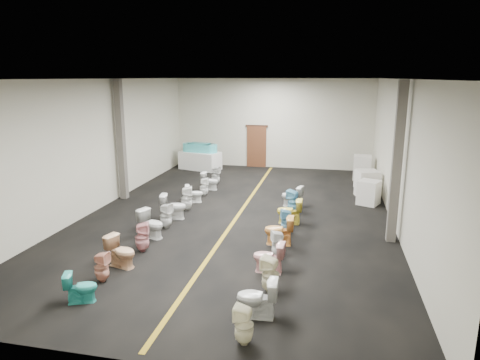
% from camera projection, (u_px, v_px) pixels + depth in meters
% --- Properties ---
extents(floor, '(16.00, 16.00, 0.00)m').
position_uv_depth(floor, '(239.00, 214.00, 14.62)').
color(floor, black).
rests_on(floor, ground).
extents(ceiling, '(16.00, 16.00, 0.00)m').
position_uv_depth(ceiling, '(239.00, 79.00, 13.56)').
color(ceiling, black).
rests_on(ceiling, ground).
extents(wall_back, '(10.00, 0.00, 10.00)m').
position_uv_depth(wall_back, '(272.00, 124.00, 21.70)').
color(wall_back, beige).
rests_on(wall_back, ground).
extents(wall_front, '(10.00, 0.00, 10.00)m').
position_uv_depth(wall_front, '(128.00, 233.00, 6.49)').
color(wall_front, beige).
rests_on(wall_front, ground).
extents(wall_left, '(0.00, 16.00, 16.00)m').
position_uv_depth(wall_left, '(101.00, 144.00, 15.11)').
color(wall_left, beige).
rests_on(wall_left, ground).
extents(wall_right, '(0.00, 16.00, 16.00)m').
position_uv_depth(wall_right, '(399.00, 154.00, 13.07)').
color(wall_right, beige).
rests_on(wall_right, ground).
extents(aisle_stripe, '(0.12, 15.60, 0.01)m').
position_uv_depth(aisle_stripe, '(239.00, 214.00, 14.62)').
color(aisle_stripe, '#997716').
rests_on(aisle_stripe, floor).
extents(back_door, '(1.00, 0.10, 2.10)m').
position_uv_depth(back_door, '(257.00, 147.00, 22.08)').
color(back_door, '#562D19').
rests_on(back_door, floor).
extents(door_frame, '(1.15, 0.08, 0.10)m').
position_uv_depth(door_frame, '(257.00, 126.00, 21.84)').
color(door_frame, '#331C11').
rests_on(door_frame, back_door).
extents(column_left, '(0.25, 0.25, 4.50)m').
position_uv_depth(column_left, '(121.00, 140.00, 16.01)').
color(column_left, '#59544C').
rests_on(column_left, floor).
extents(column_right, '(0.25, 0.25, 4.50)m').
position_uv_depth(column_right, '(397.00, 164.00, 11.70)').
color(column_right, '#59544C').
rests_on(column_right, floor).
extents(display_table, '(2.20, 1.53, 0.89)m').
position_uv_depth(display_table, '(200.00, 161.00, 21.61)').
color(display_table, white).
rests_on(display_table, floor).
extents(bathtub, '(1.84, 0.86, 0.55)m').
position_uv_depth(bathtub, '(200.00, 148.00, 21.46)').
color(bathtub, '#47C6CC').
rests_on(bathtub, display_table).
extents(appliance_crate_a, '(0.92, 0.92, 0.89)m').
position_uv_depth(appliance_crate_a, '(369.00, 193.00, 15.62)').
color(appliance_crate_a, white).
rests_on(appliance_crate_a, floor).
extents(appliance_crate_b, '(0.93, 0.93, 1.05)m').
position_uv_depth(appliance_crate_b, '(367.00, 184.00, 16.58)').
color(appliance_crate_b, silver).
rests_on(appliance_crate_b, floor).
extents(appliance_crate_c, '(0.85, 0.85, 0.77)m').
position_uv_depth(appliance_crate_c, '(364.00, 180.00, 17.82)').
color(appliance_crate_c, white).
rests_on(appliance_crate_c, floor).
extents(appliance_crate_d, '(0.82, 0.82, 1.10)m').
position_uv_depth(appliance_crate_d, '(362.00, 167.00, 19.44)').
color(appliance_crate_d, silver).
rests_on(appliance_crate_d, floor).
extents(toilet_left_0, '(0.74, 0.58, 0.66)m').
position_uv_depth(toilet_left_0, '(81.00, 287.00, 8.82)').
color(toilet_left_0, teal).
rests_on(toilet_left_0, floor).
extents(toilet_left_1, '(0.34, 0.33, 0.72)m').
position_uv_depth(toilet_left_1, '(102.00, 267.00, 9.69)').
color(toilet_left_1, tan).
rests_on(toilet_left_1, floor).
extents(toilet_left_2, '(0.86, 0.63, 0.79)m').
position_uv_depth(toilet_left_2, '(121.00, 252.00, 10.47)').
color(toilet_left_2, '#DFAC80').
rests_on(toilet_left_2, floor).
extents(toilet_left_3, '(0.48, 0.47, 0.82)m').
position_uv_depth(toilet_left_3, '(142.00, 237.00, 11.37)').
color(toilet_left_3, '#D18B8F').
rests_on(toilet_left_3, floor).
extents(toilet_left_4, '(0.91, 0.71, 0.82)m').
position_uv_depth(toilet_left_4, '(152.00, 224.00, 12.40)').
color(toilet_left_4, silver).
rests_on(toilet_left_4, floor).
extents(toilet_left_5, '(0.44, 0.43, 0.79)m').
position_uv_depth(toilet_left_5, '(166.00, 216.00, 13.15)').
color(toilet_left_5, silver).
rests_on(toilet_left_5, floor).
extents(toilet_left_6, '(0.89, 0.61, 0.84)m').
position_uv_depth(toilet_left_6, '(173.00, 207.00, 14.02)').
color(toilet_left_6, silver).
rests_on(toilet_left_6, floor).
extents(toilet_left_7, '(0.49, 0.48, 0.86)m').
position_uv_depth(toilet_left_7, '(186.00, 199.00, 14.90)').
color(toilet_left_7, white).
rests_on(toilet_left_7, floor).
extents(toilet_left_8, '(0.73, 0.54, 0.67)m').
position_uv_depth(toilet_left_8, '(194.00, 193.00, 15.91)').
color(toilet_left_8, white).
rests_on(toilet_left_8, floor).
extents(toilet_left_9, '(0.38, 0.38, 0.72)m').
position_uv_depth(toilet_left_9, '(204.00, 187.00, 16.76)').
color(toilet_left_9, white).
rests_on(toilet_left_9, floor).
extents(toilet_left_10, '(0.75, 0.47, 0.73)m').
position_uv_depth(toilet_left_10, '(210.00, 181.00, 17.69)').
color(toilet_left_10, white).
rests_on(toilet_left_10, floor).
extents(toilet_left_11, '(0.41, 0.40, 0.79)m').
position_uv_depth(toilet_left_11, '(216.00, 176.00, 18.54)').
color(toilet_left_11, silver).
rests_on(toilet_left_11, floor).
extents(toilet_right_0, '(0.36, 0.35, 0.74)m').
position_uv_depth(toilet_right_0, '(244.00, 325.00, 7.40)').
color(toilet_right_0, beige).
rests_on(toilet_right_0, floor).
extents(toilet_right_1, '(0.81, 0.48, 0.81)m').
position_uv_depth(toilet_right_1, '(257.00, 298.00, 8.24)').
color(toilet_right_1, silver).
rests_on(toilet_right_1, floor).
extents(toilet_right_2, '(0.46, 0.45, 0.83)m').
position_uv_depth(toilet_right_2, '(270.00, 275.00, 9.19)').
color(toilet_right_2, '#F1E9C3').
rests_on(toilet_right_2, floor).
extents(toilet_right_3, '(0.78, 0.47, 0.77)m').
position_uv_depth(toilet_right_3, '(269.00, 257.00, 10.16)').
color(toilet_right_3, '#E6A4A3').
rests_on(toilet_right_3, floor).
extents(toilet_right_4, '(0.44, 0.43, 0.72)m').
position_uv_depth(toilet_right_4, '(278.00, 244.00, 11.00)').
color(toilet_right_4, white).
rests_on(toilet_right_4, floor).
extents(toilet_right_5, '(0.82, 0.49, 0.82)m').
position_uv_depth(toilet_right_5, '(279.00, 230.00, 11.85)').
color(toilet_right_5, '#E79B47').
rests_on(toilet_right_5, floor).
extents(toilet_right_6, '(0.42, 0.41, 0.75)m').
position_uv_depth(toilet_right_6, '(286.00, 221.00, 12.70)').
color(toilet_right_6, '#6AABCB').
rests_on(toilet_right_6, floor).
extents(toilet_right_7, '(0.80, 0.46, 0.81)m').
position_uv_depth(toilet_right_7, '(289.00, 211.00, 13.57)').
color(toilet_right_7, yellow).
rests_on(toilet_right_7, floor).
extents(toilet_right_8, '(0.50, 0.50, 0.85)m').
position_uv_depth(toilet_right_8, '(293.00, 202.00, 14.50)').
color(toilet_right_8, '#65B0D0').
rests_on(toilet_right_8, floor).
extents(toilet_right_9, '(0.85, 0.61, 0.78)m').
position_uv_depth(toilet_right_9, '(292.00, 196.00, 15.34)').
color(toilet_right_9, silver).
rests_on(toilet_right_9, floor).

